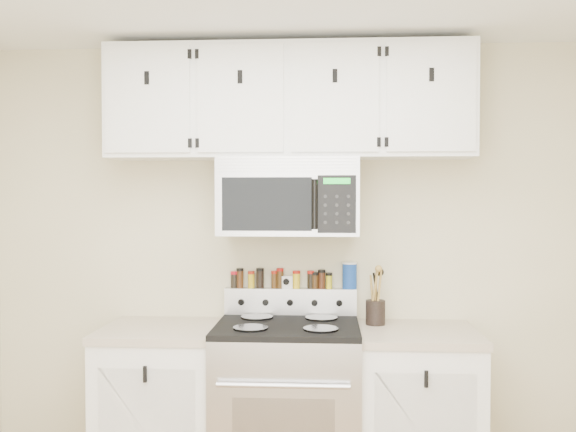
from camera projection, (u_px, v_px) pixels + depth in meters
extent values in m
cube|color=#BAB18B|center=(291.00, 262.00, 3.73)|extent=(3.50, 0.01, 2.50)
cube|color=#B7B7BA|center=(287.00, 414.00, 3.44)|extent=(0.76, 0.65, 0.92)
cube|color=black|center=(287.00, 326.00, 3.42)|extent=(0.76, 0.65, 0.03)
cube|color=#B7B7BA|center=(291.00, 301.00, 3.70)|extent=(0.76, 0.08, 0.15)
cylinder|color=black|center=(251.00, 328.00, 3.28)|extent=(0.18, 0.18, 0.01)
cylinder|color=black|center=(321.00, 329.00, 3.26)|extent=(0.18, 0.18, 0.01)
cylinder|color=black|center=(257.00, 317.00, 3.58)|extent=(0.18, 0.18, 0.01)
cylinder|color=black|center=(321.00, 318.00, 3.56)|extent=(0.18, 0.18, 0.01)
cube|color=white|center=(162.00, 414.00, 3.50)|extent=(0.62, 0.60, 0.88)
cube|color=gray|center=(161.00, 330.00, 3.49)|extent=(0.64, 0.62, 0.04)
cube|color=white|center=(417.00, 419.00, 3.42)|extent=(0.62, 0.60, 0.88)
cube|color=gray|center=(417.00, 334.00, 3.41)|extent=(0.64, 0.62, 0.04)
cube|color=#9E9EA3|center=(289.00, 196.00, 3.54)|extent=(0.76, 0.38, 0.42)
cube|color=#B7B7BA|center=(287.00, 164.00, 3.34)|extent=(0.73, 0.01, 0.08)
cube|color=black|center=(267.00, 204.00, 3.35)|extent=(0.47, 0.01, 0.28)
cube|color=black|center=(337.00, 204.00, 3.32)|extent=(0.20, 0.01, 0.30)
cylinder|color=black|center=(315.00, 204.00, 3.29)|extent=(0.03, 0.03, 0.26)
cube|color=white|center=(289.00, 103.00, 3.55)|extent=(2.00, 0.33, 0.62)
cube|color=white|center=(147.00, 99.00, 3.42)|extent=(0.46, 0.01, 0.57)
cube|color=black|center=(147.00, 78.00, 3.41)|extent=(0.02, 0.01, 0.07)
cube|color=white|center=(240.00, 98.00, 3.39)|extent=(0.46, 0.01, 0.57)
cube|color=black|center=(240.00, 77.00, 3.38)|extent=(0.03, 0.01, 0.07)
cube|color=white|center=(335.00, 97.00, 3.36)|extent=(0.46, 0.01, 0.57)
cube|color=black|center=(335.00, 76.00, 3.35)|extent=(0.03, 0.01, 0.07)
cube|color=white|center=(431.00, 96.00, 3.33)|extent=(0.46, 0.01, 0.57)
cube|color=black|center=(432.00, 75.00, 3.32)|extent=(0.02, 0.01, 0.07)
cylinder|color=black|center=(375.00, 313.00, 3.55)|extent=(0.11, 0.11, 0.13)
cylinder|color=olive|center=(376.00, 294.00, 3.54)|extent=(0.01, 0.01, 0.25)
cylinder|color=olive|center=(379.00, 293.00, 3.53)|extent=(0.01, 0.01, 0.27)
cylinder|color=olive|center=(372.00, 295.00, 3.55)|extent=(0.01, 0.01, 0.23)
cylinder|color=black|center=(377.00, 294.00, 3.56)|extent=(0.01, 0.01, 0.24)
cylinder|color=olive|center=(374.00, 294.00, 3.53)|extent=(0.01, 0.01, 0.26)
cube|color=white|center=(286.00, 282.00, 3.70)|extent=(0.07, 0.07, 0.07)
cylinder|color=#163F99|center=(350.00, 276.00, 3.68)|extent=(0.08, 0.08, 0.14)
cylinder|color=white|center=(350.00, 263.00, 3.68)|extent=(0.08, 0.08, 0.01)
cylinder|color=black|center=(234.00, 281.00, 3.72)|extent=(0.04, 0.04, 0.08)
cylinder|color=#AE0D1B|center=(234.00, 273.00, 3.72)|extent=(0.04, 0.04, 0.02)
cylinder|color=#432410|center=(240.00, 279.00, 3.72)|extent=(0.04, 0.04, 0.10)
cylinder|color=black|center=(240.00, 270.00, 3.72)|extent=(0.04, 0.04, 0.02)
cylinder|color=gold|center=(251.00, 281.00, 3.71)|extent=(0.04, 0.04, 0.08)
cylinder|color=#9B1C0B|center=(251.00, 273.00, 3.71)|extent=(0.04, 0.04, 0.02)
cylinder|color=black|center=(260.00, 279.00, 3.71)|extent=(0.04, 0.04, 0.10)
cylinder|color=black|center=(260.00, 270.00, 3.71)|extent=(0.05, 0.05, 0.02)
cylinder|color=#452A10|center=(274.00, 281.00, 3.71)|extent=(0.03, 0.03, 0.08)
cylinder|color=maroon|center=(274.00, 272.00, 3.70)|extent=(0.04, 0.04, 0.02)
cylinder|color=#3D260E|center=(280.00, 280.00, 3.70)|extent=(0.04, 0.04, 0.10)
cylinder|color=#980E0B|center=(280.00, 270.00, 3.70)|extent=(0.04, 0.04, 0.02)
cylinder|color=gold|center=(296.00, 281.00, 3.70)|extent=(0.04, 0.04, 0.09)
cylinder|color=#AA170D|center=(296.00, 272.00, 3.70)|extent=(0.04, 0.04, 0.02)
cylinder|color=black|center=(311.00, 281.00, 3.69)|extent=(0.04, 0.04, 0.09)
cylinder|color=#B2150D|center=(311.00, 272.00, 3.69)|extent=(0.04, 0.04, 0.02)
cylinder|color=#38210D|center=(315.00, 282.00, 3.69)|extent=(0.04, 0.04, 0.08)
cylinder|color=black|center=(315.00, 274.00, 3.69)|extent=(0.05, 0.05, 0.02)
cylinder|color=#3D1C0E|center=(322.00, 281.00, 3.69)|extent=(0.04, 0.04, 0.09)
cylinder|color=black|center=(322.00, 271.00, 3.69)|extent=(0.04, 0.04, 0.02)
cylinder|color=gold|center=(329.00, 282.00, 3.69)|extent=(0.03, 0.03, 0.07)
cylinder|color=black|center=(329.00, 274.00, 3.68)|extent=(0.04, 0.04, 0.02)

